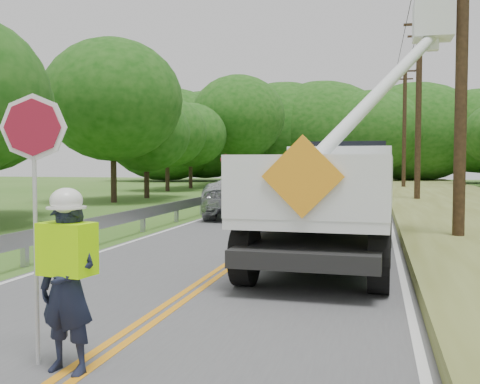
# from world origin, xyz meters

# --- Properties ---
(ground) EXTENTS (140.00, 140.00, 0.00)m
(ground) POSITION_xyz_m (0.00, 0.00, 0.00)
(ground) COLOR #33601B
(ground) RESTS_ON ground
(road) EXTENTS (7.20, 96.00, 0.03)m
(road) POSITION_xyz_m (0.00, 14.00, 0.01)
(road) COLOR #505052
(road) RESTS_ON ground
(guardrail) EXTENTS (0.18, 48.00, 0.77)m
(guardrail) POSITION_xyz_m (-4.02, 14.91, 0.55)
(guardrail) COLOR #A2A3AB
(guardrail) RESTS_ON ground
(utility_poles) EXTENTS (1.60, 43.30, 10.00)m
(utility_poles) POSITION_xyz_m (5.00, 17.02, 5.27)
(utility_poles) COLOR black
(utility_poles) RESTS_ON ground
(treeline_left) EXTENTS (10.32, 55.66, 10.25)m
(treeline_left) POSITION_xyz_m (-10.67, 30.71, 5.27)
(treeline_left) COLOR #332319
(treeline_left) RESTS_ON ground
(treeline_horizon) EXTENTS (57.47, 14.44, 11.43)m
(treeline_horizon) POSITION_xyz_m (-0.42, 56.22, 5.50)
(treeline_horizon) COLOR #14470E
(treeline_horizon) RESTS_ON ground
(flagger) EXTENTS (1.12, 0.51, 2.85)m
(flagger) POSITION_xyz_m (-0.08, -1.05, 1.03)
(flagger) COLOR #191E33
(flagger) RESTS_ON road
(bucket_truck) EXTENTS (4.23, 7.81, 7.42)m
(bucket_truck) POSITION_xyz_m (2.16, 7.33, 1.67)
(bucket_truck) COLOR black
(bucket_truck) RESTS_ON road
(suv_silver) EXTENTS (3.94, 6.94, 1.83)m
(suv_silver) POSITION_xyz_m (-2.05, 15.90, 0.93)
(suv_silver) COLOR #B2B5B9
(suv_silver) RESTS_ON road
(suv_darkgrey) EXTENTS (3.60, 5.85, 1.58)m
(suv_darkgrey) POSITION_xyz_m (-2.18, 27.67, 0.81)
(suv_darkgrey) COLOR #3D4046
(suv_darkgrey) RESTS_ON road
(stop_sign_permanent) EXTENTS (0.56, 0.06, 2.61)m
(stop_sign_permanent) POSITION_xyz_m (-4.57, 21.47, 1.74)
(stop_sign_permanent) COLOR #A2A3AB
(stop_sign_permanent) RESTS_ON ground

